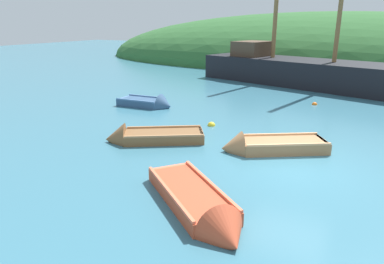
{
  "coord_description": "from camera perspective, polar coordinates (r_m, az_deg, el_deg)",
  "views": [
    {
      "loc": [
        1.75,
        -10.42,
        4.27
      ],
      "look_at": [
        -4.01,
        1.13,
        0.23
      ],
      "focal_mm": 33.04,
      "sensor_mm": 36.0,
      "label": 1
    }
  ],
  "objects": [
    {
      "name": "rowboat_portside",
      "position": [
        12.46,
        11.89,
        -2.41
      ],
      "size": [
        3.7,
        2.86,
        1.16
      ],
      "rotation": [
        0.0,
        0.0,
        3.68
      ],
      "color": "#9E7047",
      "rests_on": "ground"
    },
    {
      "name": "ground_plane",
      "position": [
        11.39,
        15.78,
        -5.33
      ],
      "size": [
        120.0,
        120.0,
        0.0
      ],
      "primitive_type": "plane",
      "color": "teal"
    },
    {
      "name": "rowboat_center",
      "position": [
        18.75,
        -6.86,
        4.48
      ],
      "size": [
        2.98,
        1.34,
        1.2
      ],
      "rotation": [
        0.0,
        0.0,
        0.04
      ],
      "color": "#335175",
      "rests_on": "ground"
    },
    {
      "name": "buoy_yellow",
      "position": [
        15.2,
        3.15,
        1.03
      ],
      "size": [
        0.34,
        0.34,
        0.34
      ],
      "primitive_type": "sphere",
      "color": "yellow",
      "rests_on": "ground"
    },
    {
      "name": "rowboat_far",
      "position": [
        8.41,
        1.5,
        -12.28
      ],
      "size": [
        3.73,
        3.41,
        1.14
      ],
      "rotation": [
        0.0,
        0.0,
        5.58
      ],
      "color": "#C64C2D",
      "rests_on": "ground"
    },
    {
      "name": "rowboat_near_dock",
      "position": [
        13.29,
        -7.28,
        -1.0
      ],
      "size": [
        3.73,
        2.91,
        1.19
      ],
      "rotation": [
        0.0,
        0.0,
        3.68
      ],
      "color": "brown",
      "rests_on": "ground"
    },
    {
      "name": "sailing_ship",
      "position": [
        26.58,
        16.32,
        8.89
      ],
      "size": [
        16.51,
        7.95,
        13.3
      ],
      "rotation": [
        0.0,
        0.0,
        -0.3
      ],
      "color": "black",
      "rests_on": "ground"
    },
    {
      "name": "buoy_orange",
      "position": [
        20.16,
        19.16,
        4.18
      ],
      "size": [
        0.29,
        0.29,
        0.29
      ],
      "primitive_type": "sphere",
      "color": "orange",
      "rests_on": "ground"
    },
    {
      "name": "shore_hill",
      "position": [
        42.11,
        20.82,
        10.45
      ],
      "size": [
        54.43,
        23.86,
        10.68
      ],
      "primitive_type": "ellipsoid",
      "color": "#2D602D",
      "rests_on": "ground"
    }
  ]
}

